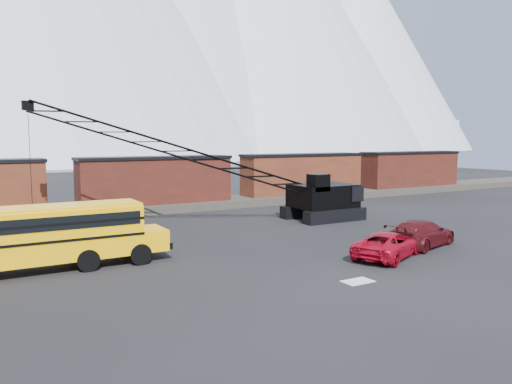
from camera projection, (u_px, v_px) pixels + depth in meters
ground at (298, 264)px, 25.78m from camera, size 160.00×160.00×0.00m
gravel_berm at (157, 207)px, 44.64m from camera, size 120.00×5.00×0.70m
boxcar_mid at (156, 180)px, 44.38m from camera, size 13.70×3.10×4.17m
boxcar_east_near at (303, 174)px, 52.39m from camera, size 13.70×3.10×4.17m
boxcar_east_far at (410, 169)px, 60.40m from camera, size 13.70×3.10×4.17m
snow_patch at (358, 281)px, 22.59m from camera, size 1.40×0.90×0.02m
school_bus at (43, 235)px, 24.17m from camera, size 11.65×2.65×3.19m
red_pickup at (388, 244)px, 27.07m from camera, size 5.73×4.33×1.45m
maroon_suv at (421, 233)px, 29.76m from camera, size 6.00×3.75×1.62m
crawler_crane at (191, 155)px, 35.63m from camera, size 24.24×5.99×9.03m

